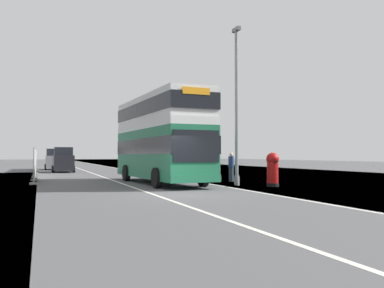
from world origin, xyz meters
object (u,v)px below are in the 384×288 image
roadworks_barrier (209,169)px  lamppost_foreground (237,110)px  red_pillar_postbox (273,168)px  car_oncoming_near (63,161)px  pedestrian_at_kerb (231,167)px  double_decker_bus (160,138)px  car_receding_mid (55,160)px

roadworks_barrier → lamppost_foreground: bearing=-98.1°
red_pillar_postbox → car_oncoming_near: 24.00m
red_pillar_postbox → roadworks_barrier: size_ratio=0.94×
car_oncoming_near → pedestrian_at_kerb: car_oncoming_near is taller
car_oncoming_near → double_decker_bus: bearing=-76.4°
lamppost_foreground → red_pillar_postbox: size_ratio=4.86×
lamppost_foreground → roadworks_barrier: bearing=81.9°
red_pillar_postbox → car_receding_mid: car_receding_mid is taller
red_pillar_postbox → roadworks_barrier: (-0.53, 7.21, -0.29)m
red_pillar_postbox → pedestrian_at_kerb: (-0.30, 4.28, -0.07)m
red_pillar_postbox → pedestrian_at_kerb: pedestrian_at_kerb is taller
roadworks_barrier → car_oncoming_near: 17.28m
double_decker_bus → lamppost_foreground: 4.66m
car_oncoming_near → roadworks_barrier: bearing=-60.1°
lamppost_foreground → car_receding_mid: (-8.29, 27.93, -2.92)m
car_oncoming_near → pedestrian_at_kerb: size_ratio=2.47×
pedestrian_at_kerb → car_oncoming_near: bearing=116.2°
car_oncoming_near → pedestrian_at_kerb: 19.97m
double_decker_bus → red_pillar_postbox: 6.58m
red_pillar_postbox → pedestrian_at_kerb: 4.29m
lamppost_foreground → car_oncoming_near: bearing=110.5°
car_receding_mid → lamppost_foreground: bearing=-73.5°
car_oncoming_near → car_receding_mid: car_oncoming_near is taller
double_decker_bus → pedestrian_at_kerb: double_decker_bus is taller
red_pillar_postbox → roadworks_barrier: red_pillar_postbox is taller
red_pillar_postbox → pedestrian_at_kerb: bearing=94.1°
double_decker_bus → car_oncoming_near: size_ratio=2.40×
double_decker_bus → car_oncoming_near: bearing=103.6°
double_decker_bus → lamppost_foreground: (3.42, -2.84, 1.40)m
red_pillar_postbox → car_oncoming_near: car_oncoming_near is taller
double_decker_bus → car_receding_mid: bearing=101.0°
red_pillar_postbox → car_oncoming_near: bearing=112.4°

